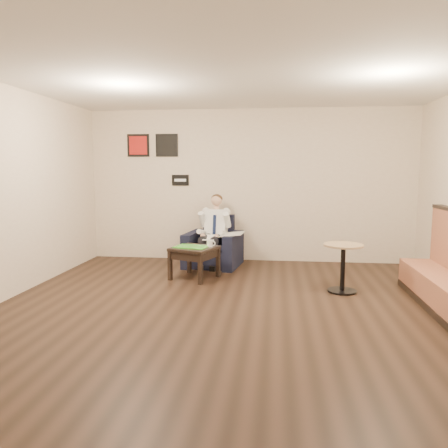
# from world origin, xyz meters

# --- Properties ---
(ground) EXTENTS (6.00, 6.00, 0.00)m
(ground) POSITION_xyz_m (0.00, 0.00, 0.00)
(ground) COLOR black
(ground) RESTS_ON ground
(wall_back) EXTENTS (6.00, 0.02, 2.80)m
(wall_back) POSITION_xyz_m (0.00, 3.00, 1.40)
(wall_back) COLOR beige
(wall_back) RESTS_ON ground
(wall_front) EXTENTS (6.00, 0.02, 2.80)m
(wall_front) POSITION_xyz_m (0.00, -3.00, 1.40)
(wall_front) COLOR beige
(wall_front) RESTS_ON ground
(ceiling) EXTENTS (6.00, 6.00, 0.02)m
(ceiling) POSITION_xyz_m (0.00, 0.00, 2.80)
(ceiling) COLOR white
(ceiling) RESTS_ON wall_back
(seating_sign) EXTENTS (0.32, 0.02, 0.20)m
(seating_sign) POSITION_xyz_m (-1.30, 2.98, 1.50)
(seating_sign) COLOR black
(seating_sign) RESTS_ON wall_back
(art_print_left) EXTENTS (0.42, 0.03, 0.42)m
(art_print_left) POSITION_xyz_m (-2.10, 2.98, 2.15)
(art_print_left) COLOR red
(art_print_left) RESTS_ON wall_back
(art_print_right) EXTENTS (0.42, 0.03, 0.42)m
(art_print_right) POSITION_xyz_m (-1.55, 2.98, 2.15)
(art_print_right) COLOR black
(art_print_right) RESTS_ON wall_back
(armchair) EXTENTS (1.03, 1.03, 0.88)m
(armchair) POSITION_xyz_m (-0.60, 2.42, 0.44)
(armchair) COLOR black
(armchair) RESTS_ON ground
(seated_man) EXTENTS (0.69, 0.93, 1.21)m
(seated_man) POSITION_xyz_m (-0.61, 2.31, 0.60)
(seated_man) COLOR white
(seated_man) RESTS_ON armchair
(lap_papers) EXTENTS (0.22, 0.30, 0.01)m
(lap_papers) POSITION_xyz_m (-0.63, 2.22, 0.54)
(lap_papers) COLOR white
(lap_papers) RESTS_ON seated_man
(newspaper) EXTENTS (0.42, 0.51, 0.01)m
(newspaper) POSITION_xyz_m (-0.25, 2.28, 0.60)
(newspaper) COLOR silver
(newspaper) RESTS_ON armchair
(side_table) EXTENTS (0.79, 0.79, 0.50)m
(side_table) POSITION_xyz_m (-0.76, 1.50, 0.25)
(side_table) COLOR black
(side_table) RESTS_ON ground
(green_folder) EXTENTS (0.57, 0.46, 0.01)m
(green_folder) POSITION_xyz_m (-0.80, 1.49, 0.51)
(green_folder) COLOR green
(green_folder) RESTS_ON side_table
(coffee_mug) EXTENTS (0.12, 0.12, 0.11)m
(coffee_mug) POSITION_xyz_m (-0.52, 1.55, 0.55)
(coffee_mug) COLOR white
(coffee_mug) RESTS_ON side_table
(smartphone) EXTENTS (0.17, 0.15, 0.01)m
(smartphone) POSITION_xyz_m (-0.64, 1.64, 0.51)
(smartphone) COLOR black
(smartphone) RESTS_ON side_table
(cafe_table) EXTENTS (0.68, 0.68, 0.68)m
(cafe_table) POSITION_xyz_m (1.43, 0.99, 0.34)
(cafe_table) COLOR #9E7C56
(cafe_table) RESTS_ON ground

